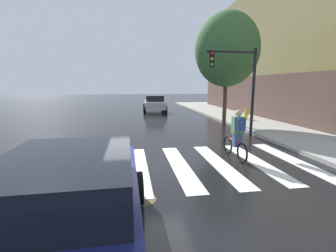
{
  "coord_description": "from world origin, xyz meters",
  "views": [
    {
      "loc": [
        -0.55,
        -6.89,
        2.48
      ],
      "look_at": [
        0.8,
        1.57,
        0.99
      ],
      "focal_mm": 25.15,
      "sensor_mm": 36.0,
      "label": 1
    }
  ],
  "objects": [
    {
      "name": "ground_plane",
      "position": [
        0.0,
        0.0,
        0.0
      ],
      "size": [
        120.0,
        120.0,
        0.0
      ],
      "primitive_type": "plane",
      "color": "black"
    },
    {
      "name": "crosswalk_stripes",
      "position": [
        0.28,
        0.0,
        0.01
      ],
      "size": [
        9.52,
        4.15,
        0.01
      ],
      "color": "silver",
      "rests_on": "ground"
    },
    {
      "name": "manhole_cover",
      "position": [
        -0.36,
        -2.04,
        0.0
      ],
      "size": [
        0.64,
        0.64,
        0.01
      ],
      "primitive_type": "cylinder",
      "color": "#473D1E",
      "rests_on": "ground"
    },
    {
      "name": "sedan_near",
      "position": [
        -1.39,
        -3.7,
        0.82
      ],
      "size": [
        2.22,
        4.63,
        1.59
      ],
      "color": "navy",
      "rests_on": "ground"
    },
    {
      "name": "sedan_mid",
      "position": [
        1.68,
        15.38,
        0.8
      ],
      "size": [
        2.24,
        4.54,
        1.55
      ],
      "color": "#B7B7BC",
      "rests_on": "ground"
    },
    {
      "name": "cyclist",
      "position": [
        2.94,
        0.35,
        0.84
      ],
      "size": [
        0.37,
        1.71,
        1.69
      ],
      "color": "black",
      "rests_on": "ground"
    },
    {
      "name": "traffic_light_near",
      "position": [
        4.46,
        3.73,
        2.86
      ],
      "size": [
        2.47,
        0.28,
        4.2
      ],
      "color": "black",
      "rests_on": "ground"
    },
    {
      "name": "fire_hydrant",
      "position": [
        7.33,
        8.23,
        0.53
      ],
      "size": [
        0.33,
        0.22,
        0.78
      ],
      "color": "gold",
      "rests_on": "sidewalk"
    },
    {
      "name": "street_tree_near",
      "position": [
        5.17,
        6.87,
        4.55
      ],
      "size": [
        3.78,
        3.78,
        6.73
      ],
      "color": "#4C3823",
      "rests_on": "ground"
    }
  ]
}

